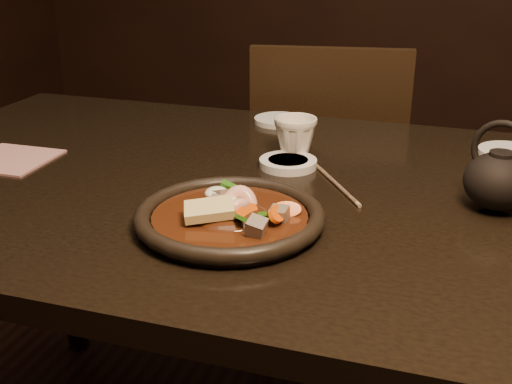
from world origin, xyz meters
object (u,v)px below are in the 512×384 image
(plate, at_px, (230,218))
(tea_cup, at_px, (295,136))
(chair, at_px, (327,184))
(teapot, at_px, (499,178))
(table, at_px, (278,225))

(plate, xyz_separation_m, tea_cup, (0.01, 0.34, 0.03))
(chair, height_order, tea_cup, chair)
(teapot, bearing_deg, plate, -132.43)
(table, distance_m, teapot, 0.38)
(teapot, bearing_deg, chair, 141.90)
(chair, bearing_deg, table, 84.37)
(plate, bearing_deg, tea_cup, 88.17)
(plate, bearing_deg, table, 82.95)
(teapot, bearing_deg, table, -158.43)
(plate, relative_size, teapot, 1.99)
(plate, height_order, tea_cup, tea_cup)
(plate, height_order, teapot, teapot)
(plate, relative_size, tea_cup, 3.41)
(chair, bearing_deg, teapot, 110.92)
(chair, xyz_separation_m, teapot, (0.40, -0.68, 0.32))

